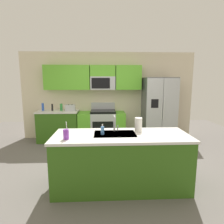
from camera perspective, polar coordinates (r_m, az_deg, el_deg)
ground_plane at (r=4.05m, az=-0.12°, el=-16.26°), size 9.00×9.00×0.00m
kitchen_wall_unit at (r=5.74m, az=-2.52°, el=6.60°), size 5.20×0.43×2.60m
back_counter at (r=5.75m, az=-15.89°, el=-4.04°), size 1.17×0.63×0.90m
range_oven at (r=5.61m, az=-3.08°, el=-4.12°), size 1.36×0.61×1.10m
refrigerator at (r=5.68m, az=13.97°, el=0.74°), size 0.90×0.76×1.85m
island_counter at (r=3.22m, az=2.73°, el=-14.45°), size 2.20×0.85×0.90m
toaster at (r=5.53m, az=-12.54°, el=1.26°), size 0.28×0.16×0.18m
pepper_mill at (r=5.69m, az=-17.67°, el=1.36°), size 0.05×0.05×0.20m
bottle_blue at (r=5.82m, az=-20.25°, el=1.48°), size 0.07×0.07×0.22m
bottle_green at (r=5.65m, az=-15.15°, el=1.42°), size 0.07×0.07×0.20m
sink_faucet at (r=3.20m, az=0.82°, el=-2.99°), size 0.08×0.21×0.28m
drink_cup_purple at (r=2.88m, az=-13.77°, el=-6.59°), size 0.08×0.08×0.27m
soap_dispenser at (r=3.05m, az=-2.90°, el=-5.57°), size 0.06×0.06×0.17m
paper_towel_roll at (r=3.23m, az=8.01°, el=-3.83°), size 0.12×0.12×0.24m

